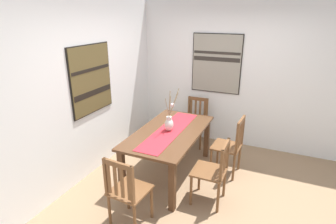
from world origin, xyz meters
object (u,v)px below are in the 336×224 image
object	(u,v)px
chair_3	(213,171)
painting_on_back_wall	(91,79)
dining_table	(170,137)
painting_on_side_wall	(216,64)
chair_1	(127,191)
chair_2	(230,145)
chair_0	(195,120)
centerpiece_vase	(169,123)

from	to	relation	value
chair_3	painting_on_back_wall	distance (m)	2.19
dining_table	painting_on_side_wall	xyz separation A→B (m)	(1.49, -0.29, 0.90)
dining_table	chair_1	world-z (taller)	chair_1
dining_table	chair_2	xyz separation A→B (m)	(0.39, -0.85, -0.13)
chair_0	chair_3	bearing A→B (deg)	-154.09
chair_0	painting_on_back_wall	bearing A→B (deg)	141.76
chair_3	painting_on_back_wall	size ratio (longest dim) A/B	0.88
dining_table	centerpiece_vase	size ratio (longest dim) A/B	2.57
chair_2	painting_on_side_wall	xyz separation A→B (m)	(1.10, 0.57, 1.04)
chair_2	painting_on_back_wall	bearing A→B (deg)	108.74
centerpiece_vase	painting_on_back_wall	bearing A→B (deg)	103.94
chair_1	chair_2	distance (m)	1.83
chair_2	chair_3	xyz separation A→B (m)	(-0.79, 0.06, -0.02)
chair_2	chair_3	distance (m)	0.79
centerpiece_vase	painting_on_back_wall	xyz separation A→B (m)	(-0.28, 1.14, 0.61)
painting_on_back_wall	chair_3	bearing A→B (deg)	-93.32
chair_1	chair_2	size ratio (longest dim) A/B	0.98
chair_3	painting_on_back_wall	xyz separation A→B (m)	(0.11, 1.94, 1.00)
centerpiece_vase	painting_on_back_wall	distance (m)	1.33
centerpiece_vase	chair_1	size ratio (longest dim) A/B	0.71
dining_table	chair_0	world-z (taller)	chair_0
dining_table	chair_3	bearing A→B (deg)	-116.62
centerpiece_vase	chair_3	world-z (taller)	centerpiece_vase
dining_table	centerpiece_vase	bearing A→B (deg)	117.83
dining_table	chair_3	distance (m)	0.90
chair_0	painting_on_side_wall	distance (m)	1.13
chair_2	painting_on_back_wall	size ratio (longest dim) A/B	0.93
centerpiece_vase	chair_0	size ratio (longest dim) A/B	0.74
chair_1	painting_on_side_wall	xyz separation A→B (m)	(2.72, -0.29, 1.04)
chair_1	chair_2	world-z (taller)	chair_2
chair_0	chair_2	size ratio (longest dim) A/B	0.94
chair_2	chair_0	bearing A→B (deg)	46.05
dining_table	painting_on_side_wall	size ratio (longest dim) A/B	1.57
chair_2	painting_on_back_wall	distance (m)	2.33
painting_on_side_wall	painting_on_back_wall	bearing A→B (deg)	141.13
chair_1	chair_3	bearing A→B (deg)	-43.79
dining_table	chair_2	size ratio (longest dim) A/B	1.79
chair_0	painting_on_back_wall	distance (m)	2.14
chair_0	chair_1	distance (m)	2.42
chair_3	painting_on_side_wall	world-z (taller)	painting_on_side_wall
chair_2	chair_1	bearing A→B (deg)	152.25
chair_1	centerpiece_vase	bearing A→B (deg)	0.29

